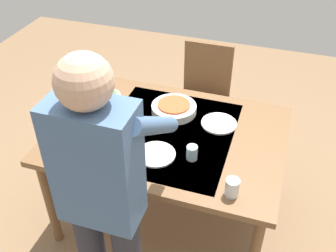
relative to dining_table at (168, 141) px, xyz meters
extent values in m
plane|color=#846647|center=(0.00, 0.00, -0.69)|extent=(6.00, 6.00, 0.00)
cube|color=brown|center=(0.00, 0.00, 0.05)|extent=(1.45, 1.04, 0.04)
cube|color=beige|center=(0.00, 0.00, 0.07)|extent=(0.80, 0.89, 0.00)
cylinder|color=brown|center=(-0.65, -0.45, -0.33)|extent=(0.06, 0.06, 0.72)
cylinder|color=brown|center=(0.65, -0.45, -0.33)|extent=(0.06, 0.06, 0.72)
cylinder|color=brown|center=(0.65, 0.45, -0.33)|extent=(0.06, 0.06, 0.72)
cube|color=#523019|center=(-0.02, -0.82, -0.24)|extent=(0.40, 0.40, 0.04)
cube|color=brown|center=(-0.02, -1.00, 0.01)|extent=(0.40, 0.04, 0.45)
cylinder|color=brown|center=(-0.19, -0.99, -0.46)|extent=(0.04, 0.04, 0.43)
cylinder|color=brown|center=(0.15, -0.99, -0.46)|extent=(0.04, 0.04, 0.43)
cylinder|color=brown|center=(-0.19, -0.65, -0.46)|extent=(0.04, 0.04, 0.43)
cylinder|color=brown|center=(0.15, -0.65, -0.46)|extent=(0.04, 0.04, 0.43)
cube|color=#47668E|center=(0.05, 0.80, 0.49)|extent=(0.36, 0.20, 0.60)
sphere|color=tan|center=(0.05, 0.80, 0.89)|extent=(0.22, 0.22, 0.22)
cylinder|color=#47668E|center=(0.22, 0.56, 0.56)|extent=(0.08, 0.52, 0.40)
cylinder|color=#47668E|center=(-0.12, 0.56, 0.56)|extent=(0.08, 0.52, 0.40)
cylinder|color=black|center=(0.24, 0.14, 0.17)|extent=(0.07, 0.07, 0.20)
cylinder|color=black|center=(0.24, 0.14, 0.31)|extent=(0.03, 0.03, 0.08)
cylinder|color=black|center=(0.24, 0.14, 0.36)|extent=(0.03, 0.03, 0.02)
cylinder|color=white|center=(0.21, 0.33, 0.08)|extent=(0.06, 0.06, 0.01)
cylinder|color=white|center=(0.21, 0.33, 0.11)|extent=(0.01, 0.01, 0.07)
cone|color=white|center=(0.21, 0.33, 0.19)|extent=(0.07, 0.07, 0.07)
cylinder|color=beige|center=(0.21, 0.33, 0.16)|extent=(0.03, 0.03, 0.03)
cylinder|color=silver|center=(0.35, -0.02, 0.12)|extent=(0.08, 0.08, 0.09)
cylinder|color=silver|center=(-0.48, 0.40, 0.12)|extent=(0.07, 0.07, 0.10)
cylinder|color=silver|center=(-0.21, 0.19, 0.12)|extent=(0.07, 0.07, 0.09)
cylinder|color=silver|center=(0.08, 0.39, 0.12)|extent=(0.07, 0.07, 0.10)
cylinder|color=white|center=(0.03, -0.22, 0.10)|extent=(0.30, 0.30, 0.05)
cylinder|color=#C6562D|center=(0.03, -0.22, 0.12)|extent=(0.22, 0.22, 0.03)
cylinder|color=white|center=(0.50, -0.20, 0.10)|extent=(0.18, 0.18, 0.05)
cylinder|color=#4C843D|center=(0.50, -0.20, 0.12)|extent=(0.13, 0.13, 0.03)
cylinder|color=white|center=(0.00, 0.23, 0.08)|extent=(0.23, 0.23, 0.01)
cylinder|color=white|center=(-0.29, -0.18, 0.08)|extent=(0.23, 0.23, 0.01)
cube|color=silver|center=(0.37, 0.27, 0.08)|extent=(0.09, 0.19, 0.00)
camera|label=1|loc=(-0.60, 1.85, 1.61)|focal=42.25mm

